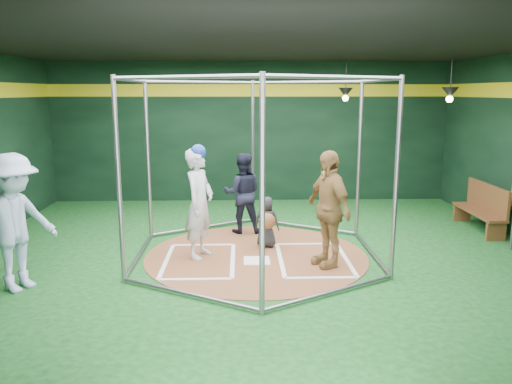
{
  "coord_description": "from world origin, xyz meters",
  "views": [
    {
      "loc": [
        -0.26,
        -8.18,
        2.77
      ],
      "look_at": [
        0.0,
        0.1,
        1.1
      ],
      "focal_mm": 35.0,
      "sensor_mm": 36.0,
      "label": 1
    }
  ],
  "objects_px": {
    "umpire": "(243,193)",
    "dugout_bench": "(483,207)",
    "batter_figure": "(199,202)",
    "visitor_leopard": "(328,209)"
  },
  "relations": [
    {
      "from": "umpire",
      "to": "dugout_bench",
      "type": "height_order",
      "value": "umpire"
    },
    {
      "from": "umpire",
      "to": "batter_figure",
      "type": "bearing_deg",
      "value": 63.06
    },
    {
      "from": "batter_figure",
      "to": "dugout_bench",
      "type": "height_order",
      "value": "batter_figure"
    },
    {
      "from": "batter_figure",
      "to": "visitor_leopard",
      "type": "height_order",
      "value": "batter_figure"
    },
    {
      "from": "visitor_leopard",
      "to": "dugout_bench",
      "type": "xyz_separation_m",
      "value": [
        3.5,
        1.99,
        -0.46
      ]
    },
    {
      "from": "batter_figure",
      "to": "umpire",
      "type": "height_order",
      "value": "batter_figure"
    },
    {
      "from": "batter_figure",
      "to": "dugout_bench",
      "type": "relative_size",
      "value": 1.17
    },
    {
      "from": "visitor_leopard",
      "to": "batter_figure",
      "type": "bearing_deg",
      "value": -126.22
    },
    {
      "from": "dugout_bench",
      "to": "visitor_leopard",
      "type": "bearing_deg",
      "value": -150.4
    },
    {
      "from": "batter_figure",
      "to": "visitor_leopard",
      "type": "relative_size",
      "value": 1.03
    }
  ]
}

